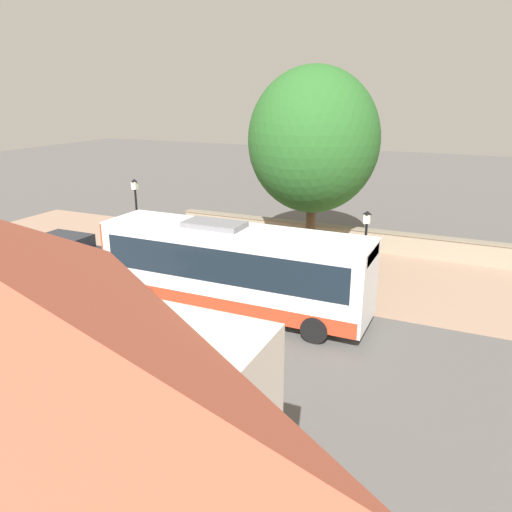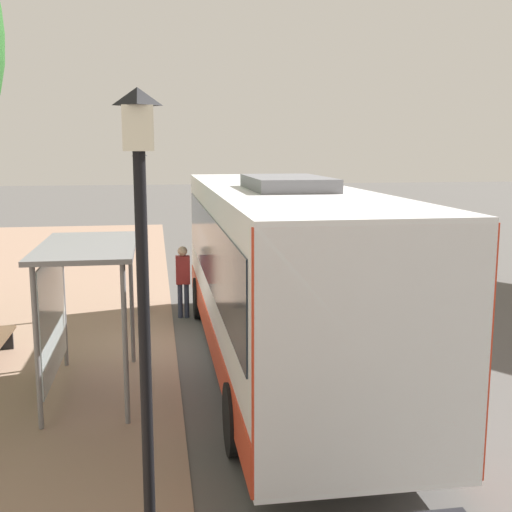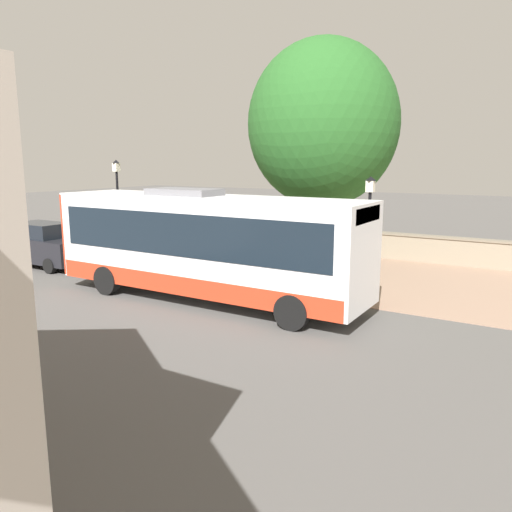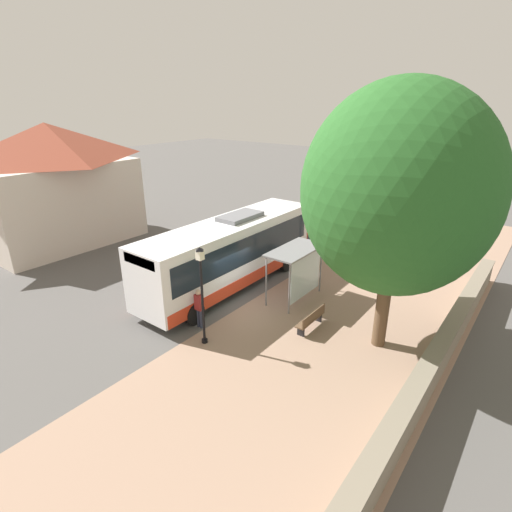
{
  "view_description": "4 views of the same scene",
  "coord_description": "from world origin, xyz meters",
  "px_view_note": "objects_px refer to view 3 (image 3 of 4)",
  "views": [
    {
      "loc": [
        18.49,
        7.22,
        8.51
      ],
      "look_at": [
        1.19,
        -0.67,
        2.26
      ],
      "focal_mm": 35.0,
      "sensor_mm": 36.0,
      "label": 1
    },
    {
      "loc": [
        -0.35,
        -12.93,
        4.17
      ],
      "look_at": [
        1.64,
        -0.27,
        1.99
      ],
      "focal_mm": 45.0,
      "sensor_mm": 36.0,
      "label": 2
    },
    {
      "loc": [
        14.78,
        8.43,
        4.54
      ],
      "look_at": [
        1.76,
        0.53,
        1.66
      ],
      "focal_mm": 35.0,
      "sensor_mm": 36.0,
      "label": 3
    },
    {
      "loc": [
        -10.57,
        12.83,
        9.13
      ],
      "look_at": [
        0.49,
        -1.66,
        1.89
      ],
      "focal_mm": 28.0,
      "sensor_mm": 36.0,
      "label": 4
    }
  ],
  "objects_px": {
    "bus": "(205,244)",
    "street_lamp_near": "(118,205)",
    "parked_car_behind_bus": "(43,245)",
    "bus_shelter": "(243,225)",
    "bench": "(308,262)",
    "shade_tree": "(323,125)",
    "pedestrian": "(335,273)",
    "street_lamp_far": "(369,228)"
  },
  "relations": [
    {
      "from": "bench",
      "to": "parked_car_behind_bus",
      "type": "bearing_deg",
      "value": -66.06
    },
    {
      "from": "bench",
      "to": "shade_tree",
      "type": "xyz_separation_m",
      "value": [
        -2.69,
        -0.66,
        5.68
      ]
    },
    {
      "from": "parked_car_behind_bus",
      "to": "pedestrian",
      "type": "bearing_deg",
      "value": 93.76
    },
    {
      "from": "pedestrian",
      "to": "shade_tree",
      "type": "height_order",
      "value": "shade_tree"
    },
    {
      "from": "street_lamp_near",
      "to": "bus",
      "type": "bearing_deg",
      "value": 69.84
    },
    {
      "from": "street_lamp_far",
      "to": "parked_car_behind_bus",
      "type": "distance_m",
      "value": 14.28
    },
    {
      "from": "street_lamp_near",
      "to": "shade_tree",
      "type": "xyz_separation_m",
      "value": [
        -5.78,
        6.9,
        3.43
      ]
    },
    {
      "from": "bus",
      "to": "shade_tree",
      "type": "height_order",
      "value": "shade_tree"
    },
    {
      "from": "shade_tree",
      "to": "street_lamp_near",
      "type": "bearing_deg",
      "value": -50.04
    },
    {
      "from": "shade_tree",
      "to": "parked_car_behind_bus",
      "type": "distance_m",
      "value": 13.46
    },
    {
      "from": "pedestrian",
      "to": "street_lamp_far",
      "type": "bearing_deg",
      "value": 143.44
    },
    {
      "from": "bus_shelter",
      "to": "shade_tree",
      "type": "height_order",
      "value": "shade_tree"
    },
    {
      "from": "bus_shelter",
      "to": "bench",
      "type": "relative_size",
      "value": 1.74
    },
    {
      "from": "street_lamp_near",
      "to": "pedestrian",
      "type": "bearing_deg",
      "value": 85.88
    },
    {
      "from": "street_lamp_near",
      "to": "shade_tree",
      "type": "relative_size",
      "value": 0.47
    },
    {
      "from": "bench",
      "to": "street_lamp_far",
      "type": "bearing_deg",
      "value": 50.44
    },
    {
      "from": "bench",
      "to": "street_lamp_near",
      "type": "height_order",
      "value": "street_lamp_near"
    },
    {
      "from": "bench",
      "to": "shade_tree",
      "type": "relative_size",
      "value": 0.18
    },
    {
      "from": "street_lamp_far",
      "to": "bus",
      "type": "bearing_deg",
      "value": -60.97
    },
    {
      "from": "bench",
      "to": "parked_car_behind_bus",
      "type": "xyz_separation_m",
      "value": [
        4.71,
        -10.62,
        0.46
      ]
    },
    {
      "from": "bus",
      "to": "bench",
      "type": "bearing_deg",
      "value": 167.81
    },
    {
      "from": "bus",
      "to": "street_lamp_near",
      "type": "xyz_separation_m",
      "value": [
        -2.34,
        -6.39,
        0.83
      ]
    },
    {
      "from": "pedestrian",
      "to": "bus_shelter",
      "type": "bearing_deg",
      "value": -112.28
    },
    {
      "from": "bus_shelter",
      "to": "pedestrian",
      "type": "relative_size",
      "value": 1.77
    },
    {
      "from": "parked_car_behind_bus",
      "to": "bus",
      "type": "bearing_deg",
      "value": 85.62
    },
    {
      "from": "bench",
      "to": "bus_shelter",
      "type": "bearing_deg",
      "value": -45.03
    },
    {
      "from": "bus_shelter",
      "to": "street_lamp_far",
      "type": "height_order",
      "value": "street_lamp_far"
    },
    {
      "from": "pedestrian",
      "to": "bench",
      "type": "xyz_separation_m",
      "value": [
        -3.84,
        -2.74,
        -0.58
      ]
    },
    {
      "from": "bus",
      "to": "shade_tree",
      "type": "distance_m",
      "value": 9.19
    },
    {
      "from": "bus_shelter",
      "to": "pedestrian",
      "type": "distance_m",
      "value": 5.15
    },
    {
      "from": "bus",
      "to": "parked_car_behind_bus",
      "type": "distance_m",
      "value": 9.52
    },
    {
      "from": "pedestrian",
      "to": "shade_tree",
      "type": "xyz_separation_m",
      "value": [
        -6.52,
        -3.41,
        5.11
      ]
    },
    {
      "from": "bus",
      "to": "parked_car_behind_bus",
      "type": "xyz_separation_m",
      "value": [
        -0.72,
        -9.44,
        -0.96
      ]
    },
    {
      "from": "bus",
      "to": "bus_shelter",
      "type": "xyz_separation_m",
      "value": [
        -3.52,
        -0.75,
        0.21
      ]
    },
    {
      "from": "bench",
      "to": "street_lamp_far",
      "type": "relative_size",
      "value": 0.44
    },
    {
      "from": "bench",
      "to": "shade_tree",
      "type": "distance_m",
      "value": 6.32
    },
    {
      "from": "bus",
      "to": "pedestrian",
      "type": "bearing_deg",
      "value": 112.24
    },
    {
      "from": "bench",
      "to": "parked_car_behind_bus",
      "type": "distance_m",
      "value": 11.62
    },
    {
      "from": "bus",
      "to": "pedestrian",
      "type": "distance_m",
      "value": 4.32
    },
    {
      "from": "parked_car_behind_bus",
      "to": "shade_tree",
      "type": "bearing_deg",
      "value": 126.63
    },
    {
      "from": "street_lamp_near",
      "to": "street_lamp_far",
      "type": "xyz_separation_m",
      "value": [
        -0.23,
        11.03,
        -0.3
      ]
    },
    {
      "from": "bus_shelter",
      "to": "street_lamp_near",
      "type": "relative_size",
      "value": 0.68
    }
  ]
}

